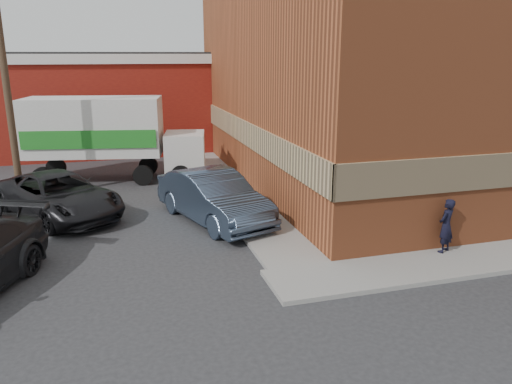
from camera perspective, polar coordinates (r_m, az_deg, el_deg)
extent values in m
plane|color=#28282B|center=(13.23, 2.59, -9.11)|extent=(90.00, 90.00, 0.00)
cube|color=#A64F2B|center=(23.87, 15.55, 12.56)|extent=(14.00, 18.00, 9.00)
cube|color=tan|center=(21.31, -1.39, 6.86)|extent=(0.08, 18.16, 1.00)
cube|color=gray|center=(21.56, -3.56, 0.86)|extent=(1.80, 18.00, 0.12)
cube|color=maroon|center=(31.58, -20.15, 9.13)|extent=(16.00, 8.00, 5.00)
cube|color=silver|center=(31.44, -20.63, 14.10)|extent=(16.30, 8.30, 0.50)
cube|color=black|center=(31.44, -20.68, 14.65)|extent=(16.00, 8.00, 0.10)
cylinder|color=#503728|center=(20.71, -26.67, 11.13)|extent=(0.26, 0.26, 9.00)
imported|color=black|center=(14.88, 20.90, -3.62)|extent=(0.67, 0.59, 1.55)
imported|color=#344357|center=(16.83, -4.88, -0.57)|extent=(3.37, 5.53, 1.72)
imported|color=black|center=(18.62, -21.56, -0.36)|extent=(5.00, 6.00, 1.52)
cube|color=silver|center=(23.09, -18.00, 7.14)|extent=(6.08, 3.37, 2.49)
cube|color=#217E24|center=(22.03, -18.56, 5.71)|extent=(5.45, 1.09, 0.77)
cube|color=silver|center=(22.78, -8.50, 4.07)|extent=(2.10, 2.40, 2.11)
cylinder|color=black|center=(23.10, -23.19, 1.55)|extent=(0.90, 0.45, 0.86)
cylinder|color=black|center=(24.88, -21.88, 2.62)|extent=(0.90, 0.45, 0.86)
cylinder|color=black|center=(22.14, -12.78, 1.88)|extent=(0.90, 0.45, 0.86)
cylinder|color=black|center=(23.99, -12.20, 2.95)|extent=(0.90, 0.45, 0.86)
cylinder|color=black|center=(21.98, -8.57, 1.99)|extent=(0.90, 0.45, 0.86)
cylinder|color=black|center=(23.84, -8.31, 3.06)|extent=(0.90, 0.45, 0.86)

